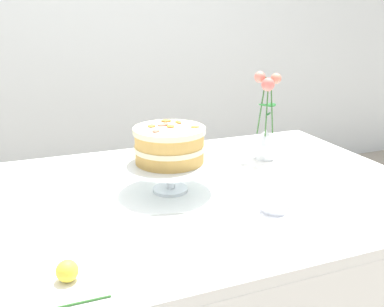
{
  "coord_description": "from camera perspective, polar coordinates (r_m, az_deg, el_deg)",
  "views": [
    {
      "loc": [
        -0.49,
        -1.15,
        1.26
      ],
      "look_at": [
        -0.05,
        0.0,
        0.86
      ],
      "focal_mm": 39.06,
      "sensor_mm": 36.0,
      "label": 1
    }
  ],
  "objects": [
    {
      "name": "dining_table",
      "position": [
        1.38,
        2.23,
        -8.38
      ],
      "size": [
        1.4,
        1.0,
        0.74
      ],
      "color": "white",
      "rests_on": "ground"
    },
    {
      "name": "linen_napkin",
      "position": [
        1.32,
        -2.98,
        -5.16
      ],
      "size": [
        0.38,
        0.38,
        0.0
      ],
      "primitive_type": "cube",
      "rotation": [
        0.0,
        0.0,
        -0.23
      ],
      "color": "white",
      "rests_on": "dining_table"
    },
    {
      "name": "cake_stand",
      "position": [
        1.29,
        -3.04,
        -1.84
      ],
      "size": [
        0.29,
        0.29,
        0.1
      ],
      "color": "silver",
      "rests_on": "linen_napkin"
    },
    {
      "name": "layer_cake",
      "position": [
        1.27,
        -3.09,
        1.23
      ],
      "size": [
        0.22,
        0.22,
        0.12
      ],
      "color": "tan",
      "rests_on": "cake_stand"
    },
    {
      "name": "flower_vase",
      "position": [
        1.61,
        10.03,
        3.43
      ],
      "size": [
        0.1,
        0.09,
        0.33
      ],
      "color": "silver",
      "rests_on": "dining_table"
    },
    {
      "name": "teacup",
      "position": [
        1.2,
        11.25,
        -6.96
      ],
      "size": [
        0.12,
        0.12,
        0.05
      ],
      "color": "white",
      "rests_on": "dining_table"
    },
    {
      "name": "fallen_rose",
      "position": [
        0.93,
        -16.66,
        -15.23
      ],
      "size": [
        0.15,
        0.11,
        0.05
      ],
      "color": "#2D6028",
      "rests_on": "dining_table"
    }
  ]
}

